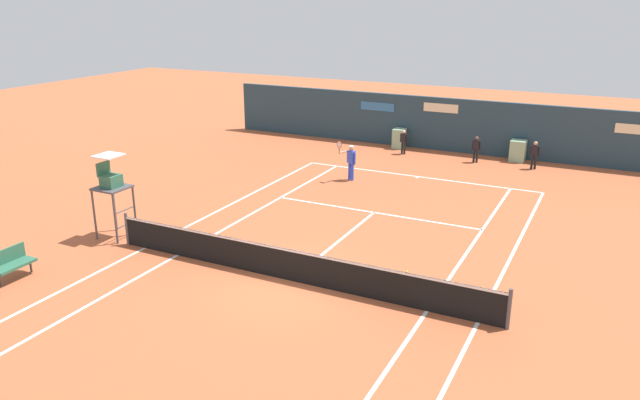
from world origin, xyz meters
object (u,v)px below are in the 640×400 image
(umpire_chair, at_px, (111,184))
(ball_kid_left_post, at_px, (404,140))
(tennis_ball_near_service_line, at_px, (407,272))
(player_on_baseline, at_px, (351,159))
(ball_kid_centre_post, at_px, (535,153))
(player_bench, at_px, (11,262))
(ball_kid_right_post, at_px, (476,147))

(umpire_chair, height_order, ball_kid_left_post, umpire_chair)
(tennis_ball_near_service_line, bearing_deg, umpire_chair, -170.43)
(player_on_baseline, xyz_separation_m, tennis_ball_near_service_line, (5.30, -7.93, -0.89))
(ball_kid_centre_post, distance_m, tennis_ball_near_service_line, 13.46)
(ball_kid_centre_post, distance_m, ball_kid_left_post, 6.33)
(player_bench, distance_m, tennis_ball_near_service_line, 11.29)
(player_bench, height_order, tennis_ball_near_service_line, player_bench)
(player_bench, bearing_deg, tennis_ball_near_service_line, 118.31)
(player_bench, bearing_deg, ball_kid_centre_post, 148.41)
(ball_kid_right_post, bearing_deg, ball_kid_centre_post, -178.09)
(player_on_baseline, bearing_deg, ball_kid_right_post, -106.52)
(ball_kid_centre_post, height_order, ball_kid_left_post, ball_kid_centre_post)
(player_bench, relative_size, player_on_baseline, 0.67)
(player_on_baseline, bearing_deg, player_bench, 91.84)
(player_bench, distance_m, player_on_baseline, 14.07)
(player_on_baseline, height_order, ball_kid_centre_post, player_on_baseline)
(player_on_baseline, xyz_separation_m, ball_kid_centre_post, (6.86, 5.43, -0.18))
(umpire_chair, bearing_deg, ball_kid_centre_post, 143.26)
(tennis_ball_near_service_line, bearing_deg, ball_kid_left_post, 109.62)
(umpire_chair, relative_size, ball_kid_right_post, 2.21)
(ball_kid_centre_post, relative_size, ball_kid_left_post, 1.06)
(player_bench, relative_size, ball_kid_left_post, 0.97)
(player_on_baseline, relative_size, ball_kid_right_post, 1.39)
(player_bench, distance_m, ball_kid_right_post, 20.68)
(umpire_chair, bearing_deg, tennis_ball_near_service_line, 99.57)
(ball_kid_left_post, distance_m, ball_kid_right_post, 3.64)
(player_on_baseline, bearing_deg, tennis_ball_near_service_line, 144.83)
(umpire_chair, distance_m, ball_kid_centre_post, 18.72)
(ball_kid_right_post, distance_m, tennis_ball_near_service_line, 13.42)
(player_on_baseline, relative_size, tennis_ball_near_service_line, 26.06)
(player_on_baseline, relative_size, ball_kid_left_post, 1.43)
(ball_kid_left_post, bearing_deg, ball_kid_centre_post, -170.49)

